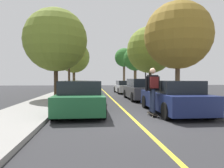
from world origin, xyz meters
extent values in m
plane|color=#2D2D30|center=(0.00, 0.00, 0.00)|extent=(80.00, 80.00, 0.00)
cube|color=gray|center=(-4.22, 0.00, 0.07)|extent=(2.39, 56.00, 0.14)
cube|color=gold|center=(0.00, 4.00, 0.00)|extent=(0.12, 39.20, 0.01)
cube|color=#1E5B33|center=(-1.98, 1.53, 0.52)|extent=(1.86, 4.59, 0.69)
cube|color=black|center=(-1.98, 1.65, 1.13)|extent=(1.64, 2.99, 0.52)
cylinder|color=black|center=(-1.11, -0.06, 0.32)|extent=(0.22, 0.64, 0.64)
cylinder|color=black|center=(-2.85, -0.06, 0.32)|extent=(0.22, 0.64, 0.64)
cylinder|color=black|center=(-1.11, 3.13, 0.32)|extent=(0.22, 0.64, 0.64)
cylinder|color=black|center=(-2.85, 3.13, 0.32)|extent=(0.22, 0.64, 0.64)
cube|color=#BCAD89|center=(-1.98, 7.05, 0.54)|extent=(1.88, 4.16, 0.71)
cube|color=black|center=(-1.97, 7.22, 1.13)|extent=(1.61, 2.63, 0.47)
cylinder|color=black|center=(-1.24, 5.67, 0.32)|extent=(0.24, 0.65, 0.64)
cylinder|color=black|center=(-2.83, 5.73, 0.32)|extent=(0.24, 0.65, 0.64)
cylinder|color=black|center=(-1.13, 8.37, 0.32)|extent=(0.24, 0.65, 0.64)
cylinder|color=black|center=(-2.73, 8.43, 0.32)|extent=(0.24, 0.65, 0.64)
cube|color=navy|center=(1.98, 1.08, 0.53)|extent=(1.82, 4.42, 0.71)
cube|color=black|center=(1.98, 0.96, 1.14)|extent=(1.59, 2.58, 0.51)
cylinder|color=black|center=(1.17, 2.59, 0.32)|extent=(0.23, 0.64, 0.64)
cylinder|color=black|center=(2.82, 2.58, 0.32)|extent=(0.23, 0.64, 0.64)
cylinder|color=black|center=(1.14, -0.41, 0.32)|extent=(0.23, 0.64, 0.64)
cylinder|color=black|center=(2.79, -0.43, 0.32)|extent=(0.23, 0.64, 0.64)
cube|color=#38383D|center=(1.98, 6.74, 0.55)|extent=(1.88, 4.39, 0.74)
cube|color=black|center=(1.98, 6.62, 1.20)|extent=(1.65, 2.70, 0.56)
cylinder|color=black|center=(1.12, 8.24, 0.32)|extent=(0.22, 0.64, 0.64)
cylinder|color=black|center=(2.86, 8.23, 0.32)|extent=(0.22, 0.64, 0.64)
cylinder|color=black|center=(1.11, 5.26, 0.32)|extent=(0.22, 0.64, 0.64)
cylinder|color=black|center=(2.84, 5.25, 0.32)|extent=(0.22, 0.64, 0.64)
cube|color=#B7B7BC|center=(1.98, 13.45, 0.51)|extent=(1.88, 4.43, 0.66)
cube|color=black|center=(1.98, 13.46, 1.06)|extent=(1.65, 2.55, 0.44)
cylinder|color=black|center=(1.10, 14.96, 0.32)|extent=(0.22, 0.64, 0.64)
cylinder|color=black|center=(2.84, 14.97, 0.32)|extent=(0.22, 0.64, 0.64)
cylinder|color=black|center=(1.12, 11.94, 0.32)|extent=(0.22, 0.64, 0.64)
cylinder|color=black|center=(2.86, 11.95, 0.32)|extent=(0.22, 0.64, 0.64)
cylinder|color=#3D2D1E|center=(-3.95, 6.98, 1.63)|extent=(0.28, 0.28, 2.98)
sphere|color=olive|center=(-3.95, 6.98, 4.14)|extent=(4.31, 4.31, 4.31)
cylinder|color=#3D2D1E|center=(-3.95, 15.50, 2.04)|extent=(0.24, 0.24, 3.80)
sphere|color=olive|center=(-3.95, 15.50, 4.90)|extent=(3.65, 3.65, 3.65)
cylinder|color=brown|center=(-3.95, 21.85, 1.58)|extent=(0.37, 0.37, 2.87)
sphere|color=olive|center=(-3.95, 21.85, 4.54)|extent=(4.44, 4.44, 4.44)
cylinder|color=brown|center=(3.95, 5.10, 1.57)|extent=(0.29, 0.29, 2.86)
sphere|color=olive|center=(3.95, 5.10, 4.23)|extent=(4.25, 4.25, 4.25)
cylinder|color=#3D2D1E|center=(3.95, 11.18, 1.49)|extent=(0.27, 0.27, 2.70)
sphere|color=olive|center=(3.95, 11.18, 4.17)|extent=(4.34, 4.34, 4.34)
cylinder|color=brown|center=(3.95, 17.70, 1.54)|extent=(0.35, 0.35, 2.81)
sphere|color=#2D6B28|center=(3.95, 17.70, 3.97)|extent=(2.95, 2.95, 2.95)
cylinder|color=brown|center=(3.95, 26.35, 2.19)|extent=(0.38, 0.38, 4.09)
sphere|color=#2D6B28|center=(3.95, 26.35, 5.04)|extent=(3.11, 3.11, 3.11)
cylinder|color=#B2140F|center=(-3.48, 7.86, 0.42)|extent=(0.20, 0.20, 0.55)
sphere|color=#B2140F|center=(-3.48, 7.86, 0.75)|extent=(0.18, 0.18, 0.18)
cylinder|color=#38383D|center=(3.73, 11.98, 2.76)|extent=(0.12, 0.12, 5.23)
cube|color=#EAE5C6|center=(3.73, 11.98, 5.49)|extent=(0.36, 0.24, 0.20)
cube|color=black|center=(0.88, 0.43, 0.09)|extent=(0.22, 0.84, 0.02)
cylinder|color=beige|center=(0.79, 0.77, 0.03)|extent=(0.03, 0.06, 0.06)
cylinder|color=beige|center=(0.98, 0.77, 0.03)|extent=(0.03, 0.06, 0.06)
cylinder|color=beige|center=(0.78, 0.09, 0.03)|extent=(0.03, 0.06, 0.06)
cylinder|color=beige|center=(0.97, 0.09, 0.03)|extent=(0.03, 0.06, 0.06)
cube|color=#99999E|center=(0.88, 0.77, 0.07)|extent=(0.10, 0.04, 0.02)
cube|color=#99999E|center=(0.88, 0.09, 0.07)|extent=(0.10, 0.04, 0.02)
cube|color=black|center=(0.88, 0.65, 0.13)|extent=(0.10, 0.26, 0.06)
cube|color=black|center=(0.88, 0.21, 0.13)|extent=(0.10, 0.26, 0.06)
cylinder|color=#283351|center=(0.88, 0.55, 0.61)|extent=(0.15, 0.15, 0.90)
cylinder|color=#283351|center=(0.88, 0.31, 0.61)|extent=(0.15, 0.15, 0.90)
cube|color=black|center=(0.88, 0.43, 1.31)|extent=(0.40, 0.22, 0.62)
sphere|color=tan|center=(0.88, 0.43, 1.79)|extent=(0.23, 0.23, 0.23)
cylinder|color=black|center=(0.64, 0.43, 1.28)|extent=(0.09, 0.09, 0.58)
cylinder|color=black|center=(1.13, 0.43, 1.28)|extent=(0.09, 0.09, 0.58)
cube|color=#4C1414|center=(0.88, 0.23, 1.33)|extent=(0.30, 0.18, 0.44)
camera|label=1|loc=(-1.54, -7.46, 1.47)|focal=32.87mm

